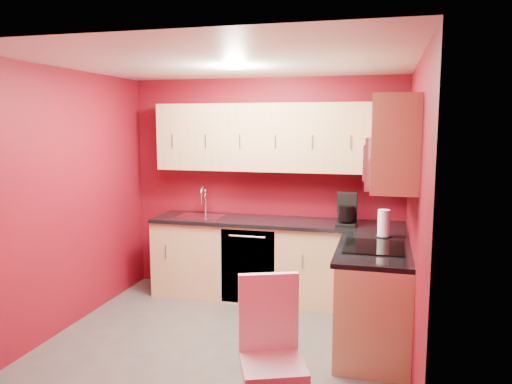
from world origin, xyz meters
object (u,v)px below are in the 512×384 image
at_px(microwave, 390,162).
at_px(dining_chair, 273,357).
at_px(paper_towel, 384,223).
at_px(napkin_holder, 345,218).
at_px(sink, 200,213).
at_px(coffee_maker, 347,210).

xyz_separation_m(microwave, dining_chair, (-0.69, -1.40, -1.16)).
relative_size(microwave, paper_towel, 2.90).
bearing_deg(napkin_holder, paper_towel, -51.39).
bearing_deg(napkin_holder, microwave, -65.64).
height_order(sink, dining_chair, sink).
height_order(napkin_holder, dining_chair, napkin_holder).
bearing_deg(sink, coffee_maker, -3.76).
height_order(sink, coffee_maker, coffee_maker).
height_order(coffee_maker, dining_chair, coffee_maker).
height_order(coffee_maker, napkin_holder, coffee_maker).
bearing_deg(microwave, paper_towel, 94.12).
bearing_deg(microwave, coffee_maker, 114.86).
bearing_deg(coffee_maker, sink, 176.24).
relative_size(microwave, sink, 1.46).
bearing_deg(microwave, dining_chair, -116.37).
bearing_deg(microwave, sink, 154.40).
distance_m(sink, dining_chair, 2.82).
relative_size(paper_towel, dining_chair, 0.26).
bearing_deg(coffee_maker, dining_chair, -96.96).
relative_size(microwave, coffee_maker, 2.22).
distance_m(coffee_maker, napkin_holder, 0.11).
bearing_deg(dining_chair, napkin_holder, 61.81).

